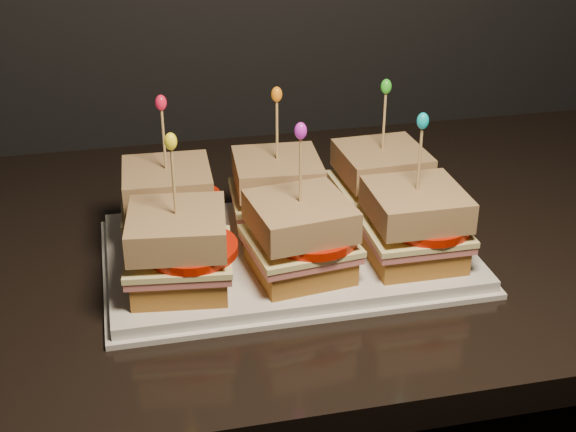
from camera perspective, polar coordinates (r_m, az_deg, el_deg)
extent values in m
cube|color=black|center=(0.95, -0.60, -2.05)|extent=(2.50, 0.64, 0.03)
cube|color=silver|center=(0.88, 0.00, -2.65)|extent=(0.39, 0.24, 0.02)
cube|color=silver|center=(0.89, 0.00, -2.99)|extent=(0.40, 0.25, 0.01)
cube|color=brown|center=(0.91, -8.37, -0.58)|extent=(0.10, 0.10, 0.03)
cube|color=#C26565|center=(0.90, -8.45, 0.37)|extent=(0.11, 0.10, 0.01)
cube|color=#F1E894|center=(0.90, -8.48, 0.77)|extent=(0.11, 0.10, 0.01)
cylinder|color=#B41604|center=(0.89, -7.71, 1.11)|extent=(0.09, 0.09, 0.01)
cube|color=brown|center=(0.88, -8.60, 2.40)|extent=(0.10, 0.10, 0.03)
cylinder|color=tan|center=(0.87, -8.81, 5.16)|extent=(0.00, 0.00, 0.09)
ellipsoid|color=red|center=(0.85, -9.02, 7.97)|extent=(0.01, 0.01, 0.02)
cube|color=brown|center=(0.92, -0.75, 0.19)|extent=(0.10, 0.10, 0.03)
cube|color=#C26565|center=(0.91, -0.76, 1.13)|extent=(0.11, 0.10, 0.01)
cube|color=#F1E894|center=(0.91, -0.76, 1.53)|extent=(0.11, 0.11, 0.01)
cylinder|color=#B41604|center=(0.90, 0.06, 1.87)|extent=(0.09, 0.09, 0.01)
cube|color=brown|center=(0.90, -0.77, 3.14)|extent=(0.10, 0.10, 0.03)
cylinder|color=tan|center=(0.88, -0.79, 5.88)|extent=(0.00, 0.00, 0.09)
ellipsoid|color=orange|center=(0.87, -0.81, 8.65)|extent=(0.01, 0.01, 0.02)
cube|color=brown|center=(0.95, 6.52, 0.93)|extent=(0.10, 0.10, 0.03)
cube|color=#C26565|center=(0.94, 6.57, 1.84)|extent=(0.11, 0.10, 0.01)
cube|color=#F1E894|center=(0.94, 6.59, 2.23)|extent=(0.11, 0.10, 0.01)
cylinder|color=#B41604|center=(0.94, 7.43, 2.56)|extent=(0.09, 0.09, 0.01)
cube|color=brown|center=(0.93, 6.68, 3.80)|extent=(0.10, 0.10, 0.03)
cylinder|color=tan|center=(0.91, 6.84, 6.45)|extent=(0.00, 0.00, 0.09)
ellipsoid|color=green|center=(0.90, 7.00, 9.13)|extent=(0.01, 0.01, 0.02)
cube|color=brown|center=(0.81, -7.67, -4.13)|extent=(0.10, 0.10, 0.03)
cube|color=#C26565|center=(0.80, -7.75, -3.10)|extent=(0.11, 0.11, 0.01)
cube|color=#F1E894|center=(0.80, -7.78, -2.67)|extent=(0.12, 0.11, 0.01)
cylinder|color=#B41604|center=(0.79, -6.90, -2.32)|extent=(0.09, 0.09, 0.01)
cube|color=brown|center=(0.79, -7.90, -0.89)|extent=(0.11, 0.11, 0.03)
cylinder|color=tan|center=(0.77, -8.12, 2.15)|extent=(0.00, 0.00, 0.09)
ellipsoid|color=yellow|center=(0.75, -8.34, 5.28)|extent=(0.01, 0.01, 0.02)
cube|color=brown|center=(0.83, 0.84, -3.20)|extent=(0.10, 0.10, 0.03)
cube|color=#C26565|center=(0.82, 0.84, -2.18)|extent=(0.11, 0.11, 0.01)
cube|color=#F1E894|center=(0.82, 0.85, -1.75)|extent=(0.12, 0.11, 0.01)
cylinder|color=#B41604|center=(0.81, 1.78, -1.40)|extent=(0.09, 0.09, 0.01)
cube|color=brown|center=(0.80, 0.86, 0.00)|extent=(0.11, 0.11, 0.03)
cylinder|color=tan|center=(0.78, 0.88, 3.00)|extent=(0.00, 0.00, 0.09)
ellipsoid|color=#CC22D0|center=(0.76, 0.91, 6.08)|extent=(0.01, 0.01, 0.02)
cube|color=brown|center=(0.86, 8.84, -2.25)|extent=(0.09, 0.09, 0.03)
cube|color=#C26565|center=(0.85, 8.92, -1.27)|extent=(0.10, 0.10, 0.01)
cube|color=#F1E894|center=(0.85, 8.95, -0.85)|extent=(0.10, 0.10, 0.01)
cylinder|color=#B41604|center=(0.84, 9.89, -0.50)|extent=(0.09, 0.09, 0.01)
cube|color=brown|center=(0.84, 9.09, 0.84)|extent=(0.09, 0.09, 0.03)
cylinder|color=tan|center=(0.82, 9.32, 3.74)|extent=(0.00, 0.00, 0.09)
ellipsoid|color=#08B1BC|center=(0.80, 9.56, 6.69)|extent=(0.01, 0.01, 0.02)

